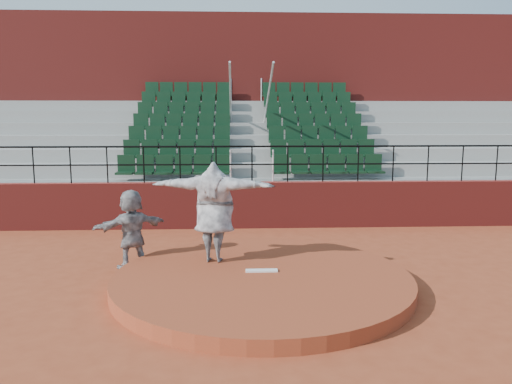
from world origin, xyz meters
TOP-DOWN VIEW (x-y plane):
  - ground at (0.00, 0.00)m, footprint 90.00×90.00m
  - pitchers_mound at (0.00, 0.00)m, footprint 5.50×5.50m
  - pitching_rubber at (0.00, 0.15)m, footprint 0.60×0.15m
  - boundary_wall at (0.00, 5.00)m, footprint 24.00×0.30m
  - wall_railing at (0.00, 5.00)m, footprint 24.04×0.05m
  - seating_deck at (0.00, 8.65)m, footprint 24.00×5.97m
  - press_box_facade at (0.00, 12.60)m, footprint 24.00×3.00m
  - pitcher at (-0.91, 0.89)m, footprint 2.55×1.17m
  - fielder at (-2.64, 1.33)m, footprint 1.57×1.20m

SIDE VIEW (x-z plane):
  - ground at x=0.00m, z-range 0.00..0.00m
  - pitchers_mound at x=0.00m, z-range 0.00..0.25m
  - pitching_rubber at x=0.00m, z-range 0.25..0.28m
  - boundary_wall at x=0.00m, z-range 0.00..1.30m
  - fielder at x=-2.64m, z-range 0.00..1.65m
  - pitcher at x=-0.91m, z-range 0.25..2.25m
  - seating_deck at x=0.00m, z-range -0.87..3.76m
  - wall_railing at x=0.00m, z-range 1.52..2.54m
  - press_box_facade at x=0.00m, z-range 0.00..7.10m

